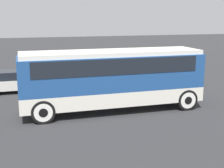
{
  "coord_description": "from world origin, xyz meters",
  "views": [
    {
      "loc": [
        -4.63,
        -15.58,
        5.04
      ],
      "look_at": [
        0.0,
        0.0,
        1.46
      ],
      "focal_mm": 50.0,
      "sensor_mm": 36.0,
      "label": 1
    }
  ],
  "objects": [
    {
      "name": "tour_bus",
      "position": [
        0.1,
        -0.0,
        1.96
      ],
      "size": [
        9.67,
        2.55,
        3.24
      ],
      "color": "silver",
      "rests_on": "ground_plane"
    },
    {
      "name": "parked_car_near",
      "position": [
        -4.85,
        5.91,
        0.72
      ],
      "size": [
        4.06,
        1.86,
        1.44
      ],
      "color": "silver",
      "rests_on": "ground_plane"
    },
    {
      "name": "parked_car_mid",
      "position": [
        -0.61,
        8.86,
        0.66
      ],
      "size": [
        4.42,
        1.94,
        1.31
      ],
      "color": "black",
      "rests_on": "ground_plane"
    },
    {
      "name": "ground_plane",
      "position": [
        0.0,
        0.0,
        0.0
      ],
      "size": [
        120.0,
        120.0,
        0.0
      ],
      "primitive_type": "plane",
      "color": "#2D2D30"
    }
  ]
}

